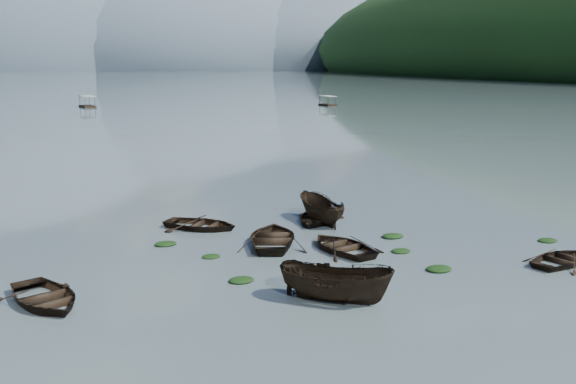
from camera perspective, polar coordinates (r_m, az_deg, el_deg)
name	(u,v)px	position (r m, az deg, el deg)	size (l,w,h in m)	color
ground_plane	(391,294)	(27.04, 9.18, -8.91)	(2400.00, 2400.00, 0.00)	#4F6063
haze_mtn_b	(2,70)	(923.12, -24.11, 9.90)	(520.00, 520.00, 340.00)	#475666
haze_mtn_c	(157,69)	(934.51, -11.59, 10.66)	(520.00, 520.00, 260.00)	#475666
haze_mtn_d	(277,69)	(980.17, -0.96, 10.91)	(520.00, 520.00, 220.00)	#475666
rowboat_0	(45,304)	(27.41, -20.79, -9.26)	(3.22, 4.51, 0.93)	black
rowboat_1	(273,244)	(33.79, -1.32, -4.60)	(3.61, 5.06, 1.05)	black
rowboat_2	(335,301)	(25.98, 4.21, -9.65)	(1.77, 4.70, 1.81)	black
rowboat_3	(343,250)	(32.67, 4.87, -5.20)	(3.10, 4.34, 0.90)	black
rowboat_4	(563,263)	(33.21, 23.25, -5.84)	(2.78, 3.89, 0.81)	black
rowboat_6	(201,229)	(37.08, -7.75, -3.25)	(3.12, 4.37, 0.90)	black
rowboat_7	(316,222)	(38.37, 2.50, -2.65)	(3.01, 4.21, 0.87)	black
rowboat_8	(321,222)	(38.23, 2.92, -2.70)	(1.72, 4.56, 1.76)	black
weed_clump_0	(314,292)	(26.87, 2.37, -8.90)	(1.06, 0.86, 0.23)	black
weed_clump_1	(241,282)	(28.17, -4.16, -7.95)	(1.12, 0.90, 0.25)	black
weed_clump_2	(439,270)	(30.34, 13.26, -6.80)	(1.22, 0.98, 0.26)	black
weed_clump_3	(401,252)	(32.79, 10.00, -5.28)	(1.00, 0.84, 0.22)	black
weed_clump_4	(548,241)	(36.85, 22.08, -4.09)	(1.07, 0.85, 0.22)	black
weed_clump_5	(166,245)	(34.11, -10.82, -4.65)	(1.14, 0.92, 0.24)	black
weed_clump_6	(211,257)	(31.67, -6.86, -5.78)	(0.92, 0.77, 0.19)	black
weed_clump_7	(393,237)	(35.40, 9.28, -4.00)	(1.22, 0.97, 0.27)	black
pontoon_centre	(88,107)	(143.79, -17.39, 7.21)	(2.47, 5.94, 2.28)	black
pontoon_right	(328,106)	(142.24, 3.55, 7.67)	(2.22, 5.33, 2.04)	black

